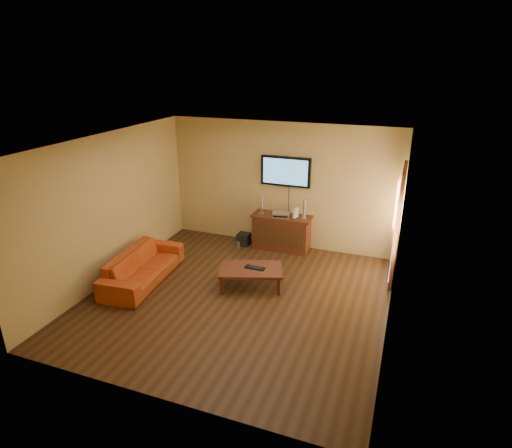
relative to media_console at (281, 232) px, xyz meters
The scene contains 14 objects.
ground_plane 2.29m from the media_console, 92.51° to the right, with size 5.00×5.00×0.00m, color #321E0E.
room_walls 2.08m from the media_console, 93.48° to the right, with size 5.00×5.00×5.00m.
french_door 2.51m from the media_console, 13.14° to the right, with size 0.07×1.02×2.22m.
media_console is the anchor object (origin of this frame).
television 1.31m from the media_console, 90.00° to the left, with size 1.07×0.08×0.63m.
coffee_table 1.79m from the media_console, 90.58° to the right, with size 1.27×1.00×0.37m.
sofa 3.01m from the media_console, 131.45° to the right, with size 1.96×0.57×0.77m, color #B14013.
speaker_left 0.72m from the media_console, behind, with size 0.11×0.11×0.40m.
speaker_right 0.74m from the media_console, ahead, with size 0.11×0.11×0.40m.
av_receiver 0.42m from the media_console, 96.85° to the right, with size 0.36×0.26×0.08m, color silver.
game_console 0.57m from the media_console, ahead, with size 0.04×0.15×0.21m, color white.
subwoofer 0.89m from the media_console, behind, with size 0.26×0.26×0.26m, color black.
bottle 0.99m from the media_console, 153.29° to the right, with size 0.08×0.08×0.22m.
keyboard 1.76m from the media_console, 88.48° to the right, with size 0.37×0.15×0.02m.
Camera 1 is at (2.54, -5.95, 3.91)m, focal length 30.00 mm.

